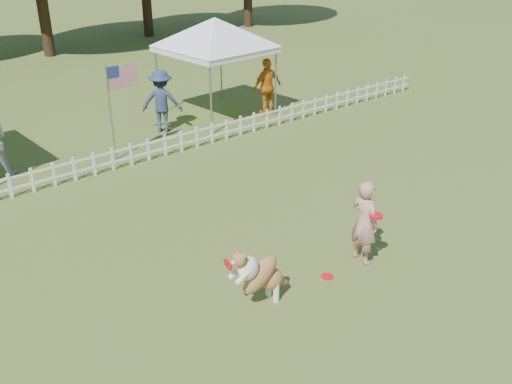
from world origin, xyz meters
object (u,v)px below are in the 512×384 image
Objects in this scene: frisbee_on_turf at (327,276)px; handler at (365,222)px; flag_pole at (111,114)px; spectator_c at (267,87)px; dog at (261,274)px; spectator_b at (162,101)px; canopy_tent_right at (216,69)px.

handler is at bearing -0.53° from frisbee_on_turf.
flag_pole is 1.37× the size of spectator_c.
dog is 0.63× the size of spectator_b.
canopy_tent_right reaches higher than spectator_c.
canopy_tent_right is (3.89, 8.76, 1.47)m from frisbee_on_turf.
dog is 0.46× the size of flag_pole.
canopy_tent_right reaches higher than flag_pole.
flag_pole is at bearing -166.09° from canopy_tent_right.
flag_pole is (-0.40, 7.31, 1.22)m from frisbee_on_turf.
canopy_tent_right is at bearing -15.44° from handler.
canopy_tent_right is 1.63× the size of spectator_b.
handler is at bearing -1.95° from dog.
handler is 9.30m from canopy_tent_right.
spectator_b reaches higher than spectator_c.
spectator_b is at bearing 71.40° from dog.
frisbee_on_turf is at bearing 118.53° from spectator_b.
spectator_b is (2.13, 1.16, -0.32)m from flag_pole.
spectator_c is (3.39, -0.73, -0.01)m from spectator_b.
dog is 0.39× the size of canopy_tent_right.
frisbee_on_turf is at bearing -4.07° from dog.
spectator_c is (5.53, 0.43, -0.33)m from flag_pole.
handler is 0.54× the size of canopy_tent_right.
spectator_b reaches higher than frisbee_on_turf.
handler is 0.88× the size of spectator_b.
frisbee_on_turf is 9.33m from spectator_c.
flag_pole reaches higher than handler.
handler is 0.88× the size of spectator_c.
frisbee_on_turf is at bearing 93.02° from handler.
canopy_tent_right is 2.25m from spectator_b.
frisbee_on_turf is 0.07× the size of canopy_tent_right.
flag_pole reaches higher than spectator_b.
canopy_tent_right is 1.70m from spectator_c.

